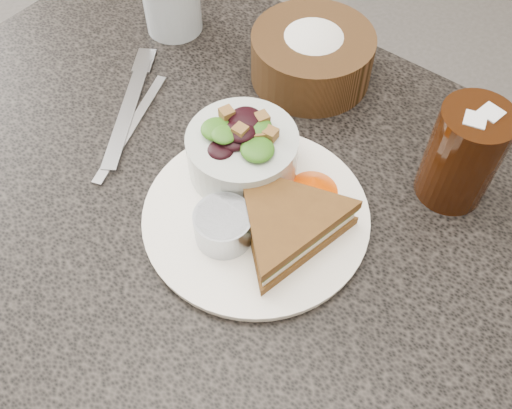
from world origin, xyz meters
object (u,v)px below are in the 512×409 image
object	(u,v)px
dining_table	(239,316)
dressing_ramekin	(224,226)
dinner_plate	(256,216)
bread_basket	(313,50)
sandwich	(287,224)
salad_bowl	(242,147)
cola_glass	(464,152)

from	to	relation	value
dining_table	dressing_ramekin	distance (m)	0.41
dinner_plate	dressing_ramekin	xyz separation A→B (m)	(-0.01, -0.05, 0.03)
bread_basket	dinner_plate	bearing A→B (deg)	-69.44
dressing_ramekin	dining_table	bearing A→B (deg)	123.04
dining_table	sandwich	world-z (taller)	sandwich
dinner_plate	dressing_ramekin	bearing A→B (deg)	-101.73
dining_table	bread_basket	bearing A→B (deg)	100.30
dining_table	dinner_plate	xyz separation A→B (m)	(0.05, -0.02, 0.38)
dinner_plate	salad_bowl	bearing A→B (deg)	141.28
cola_glass	dinner_plate	bearing A→B (deg)	-131.34
dressing_ramekin	bread_basket	bearing A→B (deg)	105.74
sandwich	salad_bowl	xyz separation A→B (m)	(-0.10, 0.05, 0.02)
sandwich	salad_bowl	world-z (taller)	salad_bowl
dinner_plate	bread_basket	size ratio (longest dim) A/B	1.55
salad_bowl	dinner_plate	bearing A→B (deg)	-38.72
bread_basket	salad_bowl	bearing A→B (deg)	-79.74
salad_bowl	dining_table	bearing A→B (deg)	-79.37
sandwich	dining_table	bearing A→B (deg)	-148.24
dining_table	dressing_ramekin	bearing A→B (deg)	-56.96
sandwich	cola_glass	distance (m)	0.22
dining_table	dinner_plate	distance (m)	0.38
dinner_plate	sandwich	world-z (taller)	sandwich
dinner_plate	sandwich	distance (m)	0.05
cola_glass	bread_basket	bearing A→B (deg)	165.93
salad_bowl	bread_basket	xyz separation A→B (m)	(-0.04, 0.20, -0.00)
dressing_ramekin	bread_basket	world-z (taller)	bread_basket
salad_bowl	cola_glass	bearing A→B (deg)	32.48
dinner_plate	dressing_ramekin	size ratio (longest dim) A/B	3.96
salad_bowl	cola_glass	size ratio (longest dim) A/B	0.95
dinner_plate	bread_basket	bearing A→B (deg)	110.56
salad_bowl	dressing_ramekin	world-z (taller)	salad_bowl
dressing_ramekin	salad_bowl	bearing A→B (deg)	116.70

